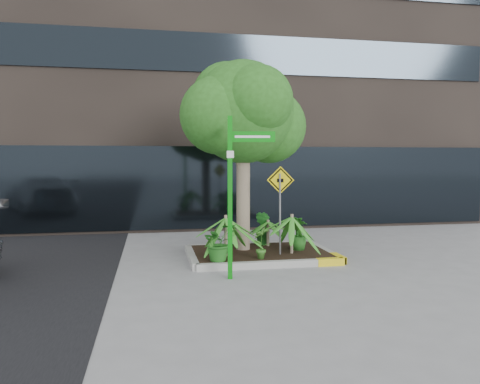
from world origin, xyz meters
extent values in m
plane|color=gray|center=(0.00, 0.00, 0.00)|extent=(80.00, 80.00, 0.00)
cube|color=#2D2621|center=(0.50, 8.50, 7.50)|extent=(18.00, 8.00, 15.00)
cube|color=#9E9E99|center=(0.20, 1.40, 0.07)|extent=(3.20, 0.15, 0.15)
cube|color=#9E9E99|center=(0.20, -0.80, 0.07)|extent=(3.20, 0.15, 0.15)
cube|color=#9E9E99|center=(-1.40, 0.30, 0.07)|extent=(0.15, 2.20, 0.15)
cube|color=#9E9E99|center=(1.80, 0.30, 0.07)|extent=(0.15, 2.20, 0.15)
cube|color=yellow|center=(1.50, -0.80, 0.07)|extent=(0.60, 0.17, 0.15)
cube|color=black|center=(0.20, 0.30, 0.12)|extent=(3.05, 2.05, 0.06)
cylinder|color=gray|center=(-0.14, 0.61, 1.50)|extent=(0.32, 0.32, 2.99)
cylinder|color=gray|center=(-0.04, 0.61, 2.60)|extent=(0.57, 0.16, 0.97)
sphere|color=#245919|center=(-0.14, 0.61, 3.39)|extent=(2.40, 2.40, 2.40)
sphere|color=#245919|center=(0.56, 0.91, 3.09)|extent=(1.80, 1.80, 1.80)
sphere|color=#245919|center=(-0.74, 0.41, 3.29)|extent=(1.80, 1.80, 1.80)
sphere|color=#245919|center=(0.06, 0.01, 3.59)|extent=(1.60, 1.60, 1.60)
sphere|color=#245919|center=(-0.44, 1.11, 3.79)|extent=(1.70, 1.70, 1.70)
cylinder|color=gray|center=(0.85, -0.07, 0.60)|extent=(0.07, 0.07, 0.90)
cylinder|color=gray|center=(-0.67, -0.08, 0.61)|extent=(0.07, 0.07, 0.91)
cylinder|color=gray|center=(0.54, 0.89, 0.48)|extent=(0.07, 0.07, 0.65)
imported|color=#20631C|center=(-0.89, -0.55, 0.55)|extent=(0.95, 0.95, 0.79)
imported|color=#276E21|center=(1.12, 0.31, 0.55)|extent=(0.63, 0.63, 0.80)
imported|color=#367423|center=(0.03, -0.52, 0.50)|extent=(0.50, 0.50, 0.70)
imported|color=#1D6720|center=(0.47, 1.07, 0.57)|extent=(0.59, 0.59, 0.84)
cube|color=#0B7B0F|center=(-0.81, -1.50, 1.55)|extent=(0.10, 0.10, 3.10)
cube|color=#0B7B0F|center=(-0.40, -1.56, 2.72)|extent=(0.86, 0.16, 0.20)
cube|color=#0B7B0F|center=(-0.75, -1.08, 2.94)|extent=(0.16, 0.86, 0.20)
cube|color=white|center=(-0.40, -1.58, 2.72)|extent=(0.66, 0.11, 0.04)
cube|color=white|center=(-0.77, -1.08, 2.94)|extent=(0.11, 0.66, 0.04)
cube|color=white|center=(-0.81, -1.55, 2.38)|extent=(0.13, 0.02, 0.13)
cylinder|color=slate|center=(0.54, -0.20, 1.06)|extent=(0.10, 0.15, 1.83)
cube|color=yellow|center=(0.54, -0.22, 1.83)|extent=(0.57, 0.26, 0.61)
cube|color=black|center=(0.54, -0.23, 1.83)|extent=(0.50, 0.22, 0.54)
cube|color=yellow|center=(0.54, -0.24, 1.83)|extent=(0.42, 0.19, 0.46)
cube|color=black|center=(0.53, -0.24, 1.82)|extent=(0.13, 0.06, 0.08)
camera|label=1|loc=(-2.28, -10.22, 2.29)|focal=35.00mm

